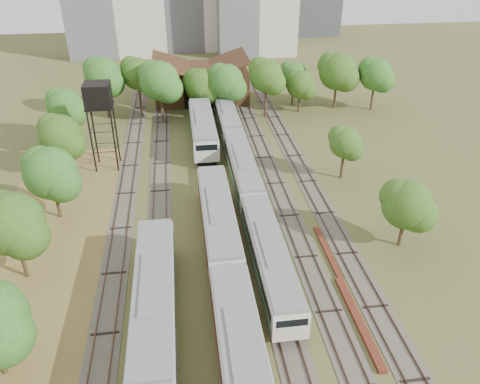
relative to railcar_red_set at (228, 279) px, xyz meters
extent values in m
plane|color=#475123|center=(2.00, -5.98, -2.07)|extent=(240.00, 240.00, 0.00)
cube|color=brown|center=(-16.00, 2.02, -2.05)|extent=(14.00, 60.00, 0.04)
cube|color=#4C473D|center=(-10.00, 19.02, -2.04)|extent=(2.60, 80.00, 0.06)
cube|color=#472D1E|center=(-10.72, 19.02, -1.95)|extent=(0.08, 80.00, 0.14)
cube|color=#472D1E|center=(-9.28, 19.02, -1.95)|extent=(0.08, 80.00, 0.14)
cube|color=#4C473D|center=(-6.00, 19.02, -2.04)|extent=(2.60, 80.00, 0.06)
cube|color=#472D1E|center=(-6.72, 19.02, -1.95)|extent=(0.08, 80.00, 0.14)
cube|color=#472D1E|center=(-5.28, 19.02, -1.95)|extent=(0.08, 80.00, 0.14)
cube|color=#4C473D|center=(0.00, 19.02, -2.04)|extent=(2.60, 80.00, 0.06)
cube|color=#472D1E|center=(-0.72, 19.02, -1.95)|extent=(0.08, 80.00, 0.14)
cube|color=#472D1E|center=(0.72, 19.02, -1.95)|extent=(0.08, 80.00, 0.14)
cube|color=#4C473D|center=(4.00, 19.02, -2.04)|extent=(2.60, 80.00, 0.06)
cube|color=#472D1E|center=(3.28, 19.02, -1.95)|extent=(0.08, 80.00, 0.14)
cube|color=#472D1E|center=(4.72, 19.02, -1.95)|extent=(0.08, 80.00, 0.14)
cube|color=#4C473D|center=(8.00, 19.02, -2.04)|extent=(2.60, 80.00, 0.06)
cube|color=#472D1E|center=(7.28, 19.02, -1.95)|extent=(0.08, 80.00, 0.14)
cube|color=#472D1E|center=(8.72, 19.02, -1.95)|extent=(0.08, 80.00, 0.14)
cube|color=#4C473D|center=(12.00, 19.02, -2.04)|extent=(2.60, 80.00, 0.06)
cube|color=#472D1E|center=(11.28, 19.02, -1.95)|extent=(0.08, 80.00, 0.14)
cube|color=#472D1E|center=(12.72, 19.02, -1.95)|extent=(0.08, 80.00, 0.14)
cube|color=black|center=(0.00, -8.69, -1.64)|extent=(2.35, 15.64, 0.86)
cube|color=beige|center=(0.00, -8.69, 0.12)|extent=(3.10, 17.00, 2.67)
cube|color=black|center=(0.00, -8.69, 0.44)|extent=(3.16, 15.64, 0.91)
cube|color=slate|center=(0.00, -8.69, 1.65)|extent=(2.85, 16.66, 0.38)
cube|color=maroon|center=(0.00, -8.69, -0.63)|extent=(3.16, 16.66, 0.48)
cube|color=black|center=(0.00, 8.81, -1.64)|extent=(2.35, 15.64, 0.86)
cube|color=beige|center=(0.00, 8.81, 0.12)|extent=(3.10, 17.00, 2.67)
cube|color=black|center=(0.00, 8.81, 0.44)|extent=(3.16, 15.64, 0.91)
cube|color=slate|center=(0.00, 8.81, 1.65)|extent=(2.85, 16.66, 0.38)
cube|color=maroon|center=(0.00, 8.81, -0.63)|extent=(3.16, 16.66, 0.48)
cube|color=black|center=(4.00, 2.51, -1.68)|extent=(2.12, 15.64, 0.77)
cube|color=beige|center=(4.00, 2.51, -0.09)|extent=(2.80, 17.00, 2.41)
cube|color=black|center=(4.00, 2.51, 0.20)|extent=(2.86, 15.64, 0.82)
cube|color=slate|center=(4.00, 2.51, 1.29)|extent=(2.57, 16.66, 0.35)
cube|color=#1A6838|center=(4.00, 2.51, -0.77)|extent=(2.86, 16.66, 0.43)
cube|color=beige|center=(4.00, -5.94, -0.21)|extent=(2.84, 0.25, 2.17)
cube|color=black|center=(4.00, 20.01, -1.68)|extent=(2.12, 15.64, 0.77)
cube|color=beige|center=(4.00, 20.01, -0.09)|extent=(2.80, 17.00, 2.41)
cube|color=black|center=(4.00, 20.01, 0.20)|extent=(2.86, 15.64, 0.82)
cube|color=slate|center=(4.00, 20.01, 1.29)|extent=(2.57, 16.66, 0.35)
cube|color=#1A6838|center=(4.00, 20.01, -0.77)|extent=(2.86, 16.66, 0.43)
cube|color=black|center=(4.00, 37.51, -1.68)|extent=(2.12, 15.64, 0.77)
cube|color=beige|center=(4.00, 37.51, -0.09)|extent=(2.80, 17.00, 2.41)
cube|color=black|center=(4.00, 37.51, 0.20)|extent=(2.86, 15.64, 0.82)
cube|color=slate|center=(4.00, 37.51, 1.29)|extent=(2.57, 16.66, 0.35)
cube|color=#1A6838|center=(4.00, 37.51, -0.77)|extent=(2.86, 16.66, 0.43)
cube|color=black|center=(0.00, 32.17, -1.62)|extent=(2.46, 14.72, 0.90)
cube|color=beige|center=(0.00, 32.17, 0.23)|extent=(3.25, 16.00, 2.80)
cube|color=black|center=(0.00, 32.17, 0.56)|extent=(3.31, 14.72, 0.95)
cube|color=slate|center=(0.00, 32.17, 1.83)|extent=(2.99, 15.68, 0.40)
cube|color=#1A6838|center=(0.00, 32.17, -0.56)|extent=(3.31, 15.68, 0.50)
cube|color=beige|center=(0.00, 24.22, 0.09)|extent=(3.29, 0.25, 2.52)
cube|color=black|center=(-6.00, -1.98, -1.63)|extent=(2.40, 16.56, 0.87)
cube|color=gray|center=(-6.00, -1.98, 0.17)|extent=(3.16, 18.00, 2.73)
cube|color=black|center=(-6.00, -1.98, 0.49)|extent=(3.22, 16.56, 0.93)
cube|color=slate|center=(-6.00, -1.98, 1.73)|extent=(2.91, 17.64, 0.39)
cylinder|color=black|center=(-14.12, 25.17, 2.00)|extent=(0.20, 0.20, 8.14)
cylinder|color=black|center=(-11.38, 25.17, 2.00)|extent=(0.20, 0.20, 8.14)
cylinder|color=black|center=(-14.12, 27.92, 2.00)|extent=(0.20, 0.20, 8.14)
cylinder|color=black|center=(-11.38, 27.92, 2.00)|extent=(0.20, 0.20, 8.14)
cube|color=black|center=(-12.75, 26.54, 6.17)|extent=(3.20, 3.20, 0.20)
cube|color=black|center=(-12.75, 26.54, 7.64)|extent=(3.05, 3.05, 2.75)
cube|color=maroon|center=(10.00, -4.20, -1.90)|extent=(0.67, 10.07, 0.34)
cube|color=maroon|center=(10.20, 4.84, -1.94)|extent=(0.51, 8.23, 0.27)
cube|color=#321E12|center=(1.00, 52.02, 0.68)|extent=(16.00, 11.00, 5.50)
cube|color=#321E12|center=(-3.00, 52.02, 4.03)|extent=(8.45, 11.55, 2.96)
cube|color=#321E12|center=(5.00, 52.02, 4.03)|extent=(8.45, 11.55, 2.96)
cube|color=black|center=(1.00, 46.57, 0.13)|extent=(6.40, 0.15, 4.12)
cylinder|color=#382616|center=(-17.71, 5.16, 0.19)|extent=(0.36, 0.36, 4.52)
sphere|color=#214C14|center=(-17.71, 5.16, 3.68)|extent=(5.47, 5.47, 5.47)
cylinder|color=#382616|center=(-16.66, 14.91, 0.03)|extent=(0.36, 0.36, 4.21)
sphere|color=#214C14|center=(-16.66, 14.91, 3.29)|extent=(5.51, 5.51, 5.51)
cylinder|color=#382616|center=(-17.47, 24.48, 0.08)|extent=(0.36, 0.36, 4.29)
sphere|color=#214C14|center=(-17.47, 24.48, 3.39)|extent=(5.16, 5.16, 5.16)
cylinder|color=#382616|center=(-18.77, 34.83, 0.08)|extent=(0.36, 0.36, 4.30)
sphere|color=#214C14|center=(-18.77, 34.83, 3.40)|extent=(5.03, 5.03, 5.03)
cylinder|color=#382616|center=(-14.60, 44.64, 0.58)|extent=(0.36, 0.36, 5.31)
sphere|color=#214C14|center=(-14.60, 44.64, 4.68)|extent=(5.76, 5.76, 5.76)
cylinder|color=#382616|center=(-9.42, 46.17, 0.48)|extent=(0.36, 0.36, 5.10)
sphere|color=#214C14|center=(-9.42, 46.17, 4.43)|extent=(5.10, 5.10, 5.10)
cylinder|color=#382616|center=(-5.81, 41.60, 0.50)|extent=(0.36, 0.36, 5.14)
sphere|color=#214C14|center=(-5.81, 41.60, 4.47)|extent=(6.11, 6.11, 6.11)
cylinder|color=#382616|center=(0.67, 43.23, -0.09)|extent=(0.36, 0.36, 3.96)
sphere|color=#214C14|center=(0.67, 43.23, 2.97)|extent=(5.43, 5.43, 5.43)
cylinder|color=#382616|center=(4.52, 41.91, 0.25)|extent=(0.36, 0.36, 4.64)
sphere|color=#214C14|center=(4.52, 41.91, 3.84)|extent=(5.49, 5.49, 5.49)
cylinder|color=#382616|center=(10.77, 41.56, 0.58)|extent=(0.36, 0.36, 5.31)
sphere|color=#214C14|center=(10.77, 41.56, 4.68)|extent=(5.22, 5.22, 5.22)
cylinder|color=#382616|center=(16.47, 46.50, -0.07)|extent=(0.36, 0.36, 3.99)
sphere|color=#214C14|center=(16.47, 46.50, 3.01)|extent=(4.56, 4.56, 4.56)
cylinder|color=#382616|center=(23.13, 43.80, 0.41)|extent=(0.36, 0.36, 4.95)
sphere|color=#214C14|center=(23.13, 43.80, 4.23)|extent=(6.08, 6.08, 6.08)
cylinder|color=#382616|center=(29.15, 42.30, 0.30)|extent=(0.36, 0.36, 4.75)
sphere|color=#214C14|center=(29.15, 42.30, 3.97)|extent=(5.26, 5.26, 5.26)
cylinder|color=#382616|center=(17.60, 5.17, -0.24)|extent=(0.36, 0.36, 3.67)
sphere|color=#214C14|center=(17.60, 5.17, 2.60)|extent=(4.75, 4.75, 4.75)
cylinder|color=#382616|center=(16.34, 19.40, -0.18)|extent=(0.36, 0.36, 3.77)
sphere|color=#214C14|center=(16.34, 19.40, 2.73)|extent=(3.78, 3.78, 3.78)
cylinder|color=#382616|center=(16.73, 42.90, -0.24)|extent=(0.36, 0.36, 3.67)
sphere|color=#214C14|center=(16.73, 42.90, 2.60)|extent=(4.58, 4.58, 4.58)
camera|label=1|loc=(-3.03, -29.80, 25.83)|focal=35.00mm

